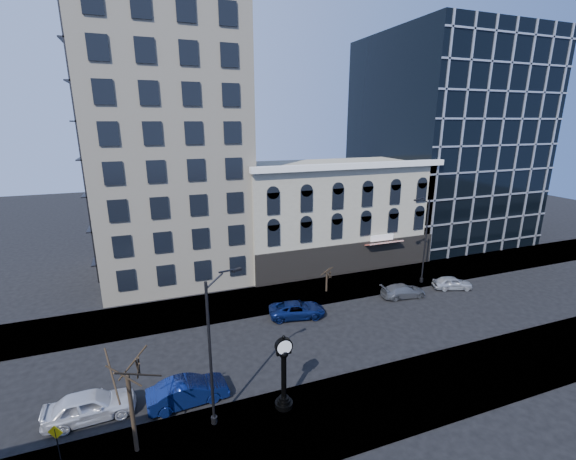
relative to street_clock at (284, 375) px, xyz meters
name	(u,v)px	position (x,y,z in m)	size (l,w,h in m)	color
ground	(282,345)	(2.15, 6.46, -2.29)	(160.00, 160.00, 0.00)	black
sidewalk_far	(254,301)	(2.15, 14.46, -2.23)	(160.00, 6.00, 0.12)	gray
sidewalk_near	(327,415)	(2.15, -1.54, -2.23)	(160.00, 6.00, 0.12)	gray
cream_tower	(164,95)	(-3.97, 25.34, 17.03)	(15.90, 15.40, 42.50)	beige
victorian_row	(331,213)	(14.15, 22.35, 3.70)	(22.60, 11.19, 12.50)	#9E9882
glass_office	(442,141)	(34.15, 27.36, 11.71)	(20.00, 20.15, 28.00)	black
street_clock	(284,375)	(0.00, 0.00, 0.00)	(1.09, 1.09, 4.81)	black
street_lamp_near	(219,309)	(-3.54, 0.36, 4.77)	(2.28, 1.07, 9.20)	black
street_lamp_far	(423,218)	(19.46, 12.34, 4.98)	(2.44, 0.69, 9.48)	black
bare_tree_near	(125,358)	(-8.30, -0.38, 3.34)	(4.25, 4.25, 7.29)	#312518
bare_tree_far	(327,270)	(9.58, 13.91, 0.08)	(1.75, 1.75, 3.01)	#312518
warning_sign	(57,438)	(-11.83, -0.03, -0.53)	(0.73, 0.35, 2.39)	black
car_near_a	(90,405)	(-10.80, 3.14, -1.45)	(2.00, 4.97, 1.69)	silver
car_near_b	(188,391)	(-5.34, 2.49, -1.50)	(1.68, 4.83, 1.59)	#0C194C
car_far_a	(297,310)	(4.92, 10.19, -1.60)	(2.29, 4.96, 1.38)	#0C194C
car_far_b	(403,291)	(16.17, 10.28, -1.65)	(1.81, 4.46, 1.29)	#595B60
car_far_c	(452,283)	(22.09, 10.12, -1.63)	(1.57, 3.90, 1.33)	#A5A8AD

